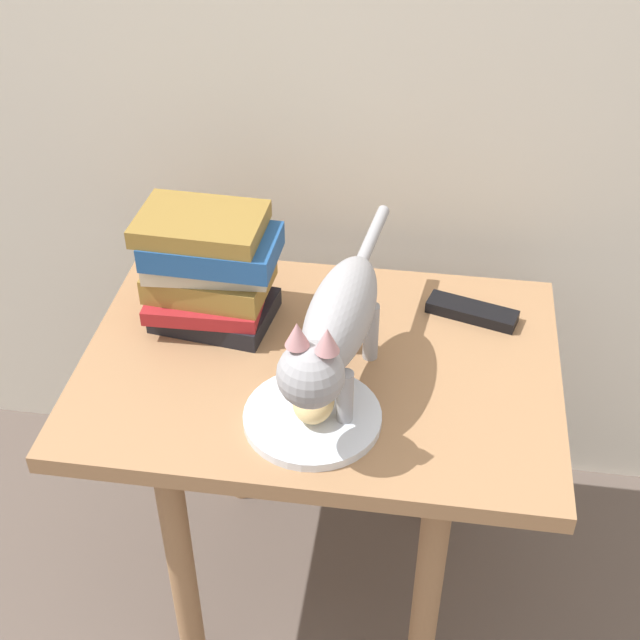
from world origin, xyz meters
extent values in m
plane|color=brown|center=(0.00, 0.00, 0.00)|extent=(6.00, 6.00, 0.00)
cube|color=#9E724C|center=(0.00, 0.00, 0.55)|extent=(0.75, 0.53, 0.03)
cylinder|color=#9E724C|center=(-0.20, -0.20, 0.27)|extent=(0.04, 0.04, 0.54)
cylinder|color=#9E724C|center=(0.20, -0.20, 0.27)|extent=(0.04, 0.04, 0.54)
cylinder|color=#9E724C|center=(-0.20, 0.20, 0.27)|extent=(0.04, 0.04, 0.54)
cylinder|color=#9E724C|center=(0.20, 0.20, 0.27)|extent=(0.04, 0.04, 0.54)
cylinder|color=silver|center=(0.01, -0.14, 0.57)|extent=(0.20, 0.20, 0.01)
ellipsoid|color=#E0BC7A|center=(0.01, -0.14, 0.61)|extent=(0.06, 0.08, 0.05)
cylinder|color=#99999E|center=(0.06, -0.14, 0.62)|extent=(0.02, 0.02, 0.10)
cylinder|color=#99999E|center=(0.00, -0.13, 0.62)|extent=(0.02, 0.02, 0.10)
cylinder|color=#99999E|center=(0.08, 0.02, 0.62)|extent=(0.02, 0.02, 0.10)
cylinder|color=#99999E|center=(0.02, 0.03, 0.62)|extent=(0.02, 0.02, 0.10)
ellipsoid|color=#99999E|center=(0.04, -0.05, 0.70)|extent=(0.12, 0.27, 0.11)
sphere|color=#99999E|center=(0.02, -0.20, 0.71)|extent=(0.09, 0.09, 0.09)
cone|color=tan|center=(0.04, -0.20, 0.78)|extent=(0.03, 0.03, 0.03)
cone|color=tan|center=(0.00, -0.20, 0.78)|extent=(0.03, 0.03, 0.03)
cylinder|color=#99999E|center=(0.06, 0.15, 0.71)|extent=(0.04, 0.16, 0.02)
cube|color=black|center=(-0.19, 0.08, 0.58)|extent=(0.20, 0.16, 0.03)
cube|color=maroon|center=(-0.20, 0.07, 0.61)|extent=(0.19, 0.14, 0.02)
cube|color=olive|center=(-0.19, 0.09, 0.65)|extent=(0.20, 0.15, 0.04)
cube|color=#BCB299|center=(-0.19, 0.09, 0.68)|extent=(0.20, 0.14, 0.03)
cube|color=#1E4C8C|center=(-0.18, 0.08, 0.71)|extent=(0.21, 0.13, 0.04)
cube|color=olive|center=(-0.20, 0.08, 0.75)|extent=(0.20, 0.14, 0.03)
cube|color=black|center=(0.23, 0.15, 0.58)|extent=(0.16, 0.08, 0.02)
camera|label=1|loc=(0.15, -1.04, 1.47)|focal=49.43mm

